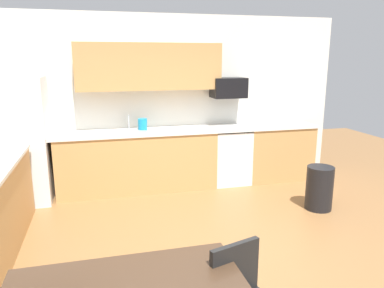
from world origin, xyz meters
The scene contains 13 objects.
ground_plane centered at (0.00, 0.00, 0.00)m, with size 12.00×12.00×0.00m, color olive.
wall_back centered at (0.00, 2.65, 1.35)m, with size 5.80×0.10×2.70m, color silver.
cabinet_run_back centered at (-0.54, 2.30, 0.45)m, with size 2.42×0.60×0.90m, color tan.
cabinet_run_back_right centered at (1.83, 2.30, 0.45)m, with size 1.13×0.60×0.90m, color tan.
countertop_back centered at (0.00, 2.30, 0.92)m, with size 4.80×0.64×0.04m, color silver.
upper_cabinets_back centered at (-0.30, 2.43, 1.90)m, with size 2.20×0.34×0.70m, color tan.
refrigerator centered at (-2.18, 2.22, 0.89)m, with size 0.76×0.70×1.78m, color white.
oven_range centered at (0.97, 2.30, 0.46)m, with size 0.60×0.60×0.91m.
microwave centered at (0.97, 2.40, 1.56)m, with size 0.54×0.36×0.32m, color black.
sink_basin centered at (-0.64, 2.30, 0.88)m, with size 0.48×0.40×0.14m, color #A5A8AD.
sink_faucet centered at (-0.64, 2.48, 1.04)m, with size 0.02×0.02×0.24m, color #B2B5BA.
trash_bin centered at (1.77, 0.91, 0.30)m, with size 0.36×0.36×0.60m, color black.
kettle centered at (-0.44, 2.35, 1.02)m, with size 0.14×0.14×0.20m, color #198CBF.
Camera 1 is at (-1.09, -3.25, 2.03)m, focal length 34.42 mm.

